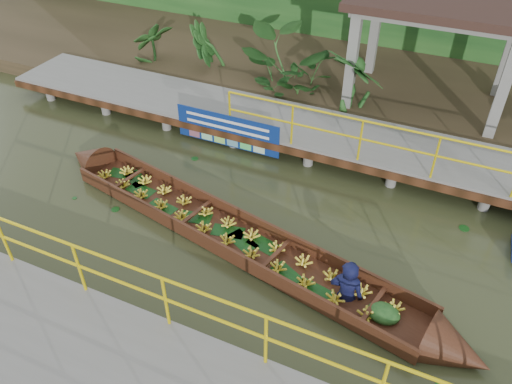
% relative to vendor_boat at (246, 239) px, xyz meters
% --- Properties ---
extents(ground, '(80.00, 80.00, 0.00)m').
position_rel_vendor_boat_xyz_m(ground, '(-0.88, 0.50, -0.22)').
color(ground, '#2F371B').
rests_on(ground, ground).
extents(land_strip, '(30.00, 8.00, 0.45)m').
position_rel_vendor_boat_xyz_m(land_strip, '(-0.88, 8.00, 0.00)').
color(land_strip, '#2E2617').
rests_on(land_strip, ground).
extents(far_dock, '(16.00, 2.06, 1.66)m').
position_rel_vendor_boat_xyz_m(far_dock, '(-0.86, 3.92, 0.25)').
color(far_dock, slate).
rests_on(far_dock, ground).
extents(pavilion, '(4.40, 3.00, 3.00)m').
position_rel_vendor_boat_xyz_m(pavilion, '(2.12, 6.80, 2.59)').
color(pavilion, slate).
rests_on(pavilion, ground).
extents(vendor_boat, '(9.94, 3.01, 2.10)m').
position_rel_vendor_boat_xyz_m(vendor_boat, '(0.00, 0.00, 0.00)').
color(vendor_boat, '#3D1E10').
rests_on(vendor_boat, ground).
extents(blue_banner, '(2.76, 0.04, 0.86)m').
position_rel_vendor_boat_xyz_m(blue_banner, '(-1.93, 2.98, 0.33)').
color(blue_banner, navy).
rests_on(blue_banner, ground).
extents(tropical_plants, '(14.16, 1.16, 1.45)m').
position_rel_vendor_boat_xyz_m(tropical_plants, '(0.19, 5.80, 0.95)').
color(tropical_plants, '#133D16').
rests_on(tropical_plants, ground).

